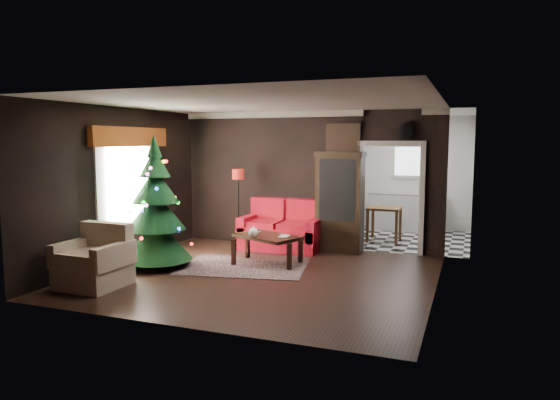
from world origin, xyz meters
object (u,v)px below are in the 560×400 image
at_px(kitchen_table, 384,224).
at_px(christmas_tree, 156,207).
at_px(loveseat, 282,225).
at_px(coffee_table, 267,249).
at_px(curio_cabinet, 340,204).
at_px(floor_lamp, 238,207).
at_px(teapot, 254,232).
at_px(armchair, 93,257).
at_px(wall_clock, 405,131).

bearing_deg(kitchen_table, christmas_tree, -131.17).
distance_m(loveseat, coffee_table, 1.32).
xyz_separation_m(loveseat, christmas_tree, (-1.52, -2.15, 0.55)).
relative_size(curio_cabinet, floor_lamp, 1.20).
bearing_deg(coffee_table, curio_cabinet, 58.00).
relative_size(coffee_table, kitchen_table, 1.52).
relative_size(loveseat, curio_cabinet, 0.89).
bearing_deg(teapot, armchair, -131.75).
xyz_separation_m(curio_cabinet, floor_lamp, (-2.09, -0.29, -0.12)).
distance_m(christmas_tree, wall_clock, 4.83).
bearing_deg(armchair, christmas_tree, 83.75).
distance_m(curio_cabinet, christmas_tree, 3.58).
relative_size(floor_lamp, teapot, 8.16).
relative_size(loveseat, wall_clock, 5.31).
height_order(floor_lamp, teapot, floor_lamp).
relative_size(teapot, wall_clock, 0.61).
distance_m(floor_lamp, armchair, 3.58).
bearing_deg(curio_cabinet, teapot, -121.41).
bearing_deg(curio_cabinet, wall_clock, 8.53).
height_order(curio_cabinet, floor_lamp, curio_cabinet).
distance_m(loveseat, teapot, 1.56).
bearing_deg(wall_clock, floor_lamp, -171.95).
distance_m(loveseat, kitchen_table, 2.45).
distance_m(loveseat, floor_lamp, 1.00).
bearing_deg(armchair, coffee_table, 50.83).
relative_size(floor_lamp, kitchen_table, 2.11).
height_order(curio_cabinet, coffee_table, curio_cabinet).
height_order(loveseat, armchair, loveseat).
bearing_deg(wall_clock, christmas_tree, -146.63).
bearing_deg(christmas_tree, wall_clock, 33.37).
height_order(armchair, wall_clock, wall_clock).
xyz_separation_m(christmas_tree, teapot, (1.59, 0.59, -0.43)).
relative_size(christmas_tree, coffee_table, 2.05).
distance_m(christmas_tree, kitchen_table, 5.09).
bearing_deg(loveseat, kitchen_table, 42.51).
bearing_deg(christmas_tree, loveseat, 54.69).
distance_m(curio_cabinet, floor_lamp, 2.11).
distance_m(teapot, wall_clock, 3.49).
relative_size(floor_lamp, armchair, 1.68).
height_order(curio_cabinet, kitchen_table, curio_cabinet).
bearing_deg(teapot, coffee_table, 61.93).
height_order(floor_lamp, armchair, floor_lamp).
relative_size(loveseat, coffee_table, 1.49).
relative_size(christmas_tree, kitchen_table, 3.12).
height_order(christmas_tree, coffee_table, christmas_tree).
distance_m(loveseat, curio_cabinet, 1.25).
bearing_deg(floor_lamp, curio_cabinet, 7.78).
height_order(loveseat, curio_cabinet, curio_cabinet).
xyz_separation_m(loveseat, armchair, (-1.70, -3.54, -0.04)).
bearing_deg(kitchen_table, teapot, -118.42).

